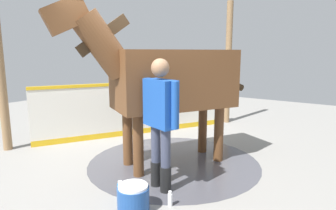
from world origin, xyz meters
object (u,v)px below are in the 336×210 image
horse (166,78)px  handler (160,115)px  bottle_shampoo (170,199)px  wash_bucket (133,198)px  bottle_spray (120,189)px

horse → handler: (-0.78, -0.46, -0.41)m
bottle_shampoo → handler: bearing=50.0°
horse → bottle_shampoo: horse is taller
horse → wash_bucket: horse is taller
bottle_shampoo → bottle_spray: bearing=104.5°
wash_bucket → bottle_spray: 0.41m
handler → wash_bucket: (-0.64, -0.08, -0.87)m
wash_bucket → bottle_shampoo: wash_bucket is taller
horse → bottle_spray: (-1.27, -0.16, -1.34)m
horse → wash_bucket: 1.99m
horse → bottle_spray: bearing=36.5°
bottle_spray → bottle_shampoo: bearing=-75.5°
wash_bucket → bottle_spray: (0.16, 0.37, -0.06)m
handler → bottle_shampoo: size_ratio=9.17×
horse → handler: 1.00m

